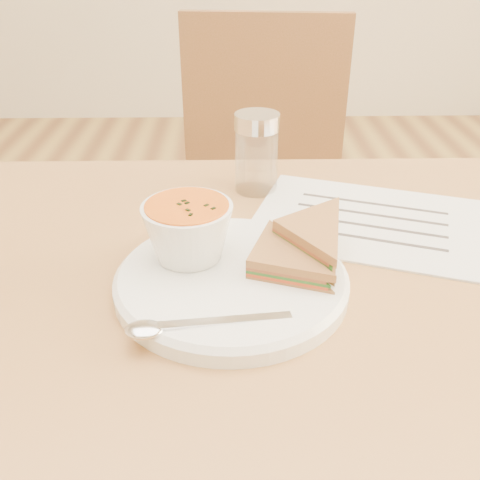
{
  "coord_description": "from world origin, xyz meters",
  "views": [
    {
      "loc": [
        -0.09,
        -0.53,
        1.1
      ],
      "look_at": [
        -0.08,
        -0.01,
        0.8
      ],
      "focal_mm": 40.0,
      "sensor_mm": 36.0,
      "label": 1
    }
  ],
  "objects_px": {
    "chair_far": "(258,224)",
    "soup_bowl": "(188,234)",
    "condiment_shaker": "(257,153)",
    "plate": "(231,281)",
    "dining_table": "(289,474)"
  },
  "relations": [
    {
      "from": "condiment_shaker",
      "to": "soup_bowl",
      "type": "bearing_deg",
      "value": -111.12
    },
    {
      "from": "dining_table",
      "to": "soup_bowl",
      "type": "distance_m",
      "value": 0.45
    },
    {
      "from": "dining_table",
      "to": "soup_bowl",
      "type": "relative_size",
      "value": 9.79
    },
    {
      "from": "chair_far",
      "to": "plate",
      "type": "height_order",
      "value": "chair_far"
    },
    {
      "from": "soup_bowl",
      "to": "condiment_shaker",
      "type": "xyz_separation_m",
      "value": [
        0.09,
        0.23,
        0.01
      ]
    },
    {
      "from": "plate",
      "to": "soup_bowl",
      "type": "height_order",
      "value": "soup_bowl"
    },
    {
      "from": "condiment_shaker",
      "to": "dining_table",
      "type": "bearing_deg",
      "value": -78.47
    },
    {
      "from": "plate",
      "to": "soup_bowl",
      "type": "xyz_separation_m",
      "value": [
        -0.05,
        0.03,
        0.04
      ]
    },
    {
      "from": "chair_far",
      "to": "plate",
      "type": "xyz_separation_m",
      "value": [
        -0.07,
        -0.67,
        0.29
      ]
    },
    {
      "from": "chair_far",
      "to": "soup_bowl",
      "type": "height_order",
      "value": "chair_far"
    },
    {
      "from": "plate",
      "to": "condiment_shaker",
      "type": "xyz_separation_m",
      "value": [
        0.04,
        0.26,
        0.05
      ]
    },
    {
      "from": "chair_far",
      "to": "soup_bowl",
      "type": "bearing_deg",
      "value": 85.86
    },
    {
      "from": "dining_table",
      "to": "condiment_shaker",
      "type": "distance_m",
      "value": 0.49
    },
    {
      "from": "dining_table",
      "to": "plate",
      "type": "bearing_deg",
      "value": -159.06
    },
    {
      "from": "dining_table",
      "to": "chair_far",
      "type": "bearing_deg",
      "value": 91.62
    }
  ]
}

